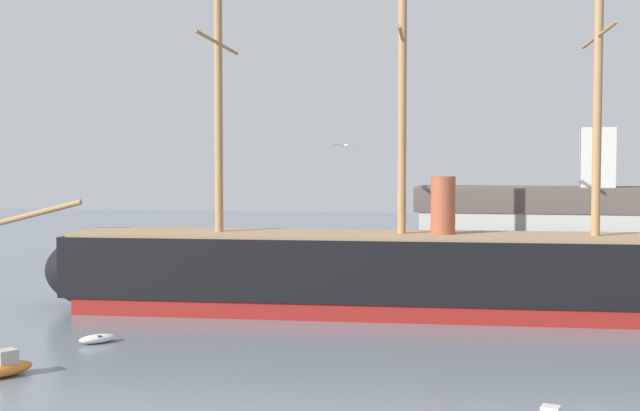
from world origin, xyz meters
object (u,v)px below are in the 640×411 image
(tall_ship, at_px, (401,272))
(dinghy_alongside_bow, at_px, (98,339))
(motorboat_mid_left, at_px, (3,367))
(seagull_in_flight, at_px, (346,145))

(tall_ship, height_order, dinghy_alongside_bow, tall_ship)
(motorboat_mid_left, relative_size, seagull_in_flight, 3.66)
(dinghy_alongside_bow, bearing_deg, seagull_in_flight, -42.39)
(seagull_in_flight, bearing_deg, tall_ship, 91.71)
(motorboat_mid_left, height_order, seagull_in_flight, seagull_in_flight)
(motorboat_mid_left, relative_size, dinghy_alongside_bow, 1.48)
(tall_ship, distance_m, dinghy_alongside_bow, 26.70)
(dinghy_alongside_bow, xyz_separation_m, seagull_in_flight, (22.04, -20.12, 13.86))
(motorboat_mid_left, bearing_deg, tall_ship, 49.60)
(dinghy_alongside_bow, distance_m, seagull_in_flight, 32.91)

